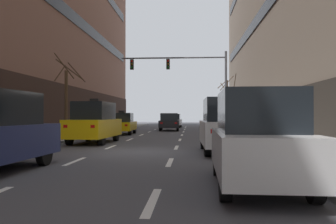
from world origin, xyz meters
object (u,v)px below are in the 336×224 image
at_px(car_driving_1, 173,121).
at_px(traffic_signal_0, 190,75).
at_px(taxi_driving_4, 94,123).
at_px(car_parked_1, 225,126).
at_px(taxi_driving_0, 122,124).
at_px(street_tree_1, 227,102).
at_px(car_parked_0, 257,139).
at_px(street_tree_0, 66,98).
at_px(car_driving_2, 169,122).

height_order(car_driving_1, traffic_signal_0, traffic_signal_0).
bearing_deg(taxi_driving_4, car_parked_1, -32.83).
distance_m(taxi_driving_0, street_tree_1, 14.04).
bearing_deg(car_driving_1, car_parked_0, -84.08).
bearing_deg(street_tree_0, taxi_driving_4, -52.40).
relative_size(car_parked_1, traffic_signal_0, 0.53).
height_order(car_driving_2, car_parked_1, car_parked_1).
relative_size(car_parked_0, street_tree_0, 0.78).
distance_m(car_parked_1, traffic_signal_0, 14.50).
bearing_deg(taxi_driving_0, car_driving_2, 63.74).
height_order(taxi_driving_0, street_tree_1, street_tree_1).
height_order(taxi_driving_4, traffic_signal_0, traffic_signal_0).
bearing_deg(car_parked_1, taxi_driving_4, 147.17).
xyz_separation_m(car_parked_0, traffic_signal_0, (-1.51, 20.54, 3.83)).
bearing_deg(traffic_signal_0, street_tree_1, 66.19).
distance_m(car_driving_2, traffic_signal_0, 7.21).
bearing_deg(car_driving_2, car_driving_1, 90.14).
bearing_deg(street_tree_1, traffic_signal_0, -113.81).
distance_m(taxi_driving_0, traffic_signal_0, 6.81).
relative_size(car_parked_0, car_parked_1, 0.92).
bearing_deg(taxi_driving_0, car_driving_1, 77.42).
bearing_deg(taxi_driving_0, car_parked_1, -61.64).
bearing_deg(car_parked_0, taxi_driving_4, 121.42).
xyz_separation_m(car_driving_1, taxi_driving_4, (-3.12, -23.40, 0.29)).
distance_m(car_driving_1, car_parked_0, 34.51).
bearing_deg(car_parked_1, taxi_driving_0, 118.36).
bearing_deg(traffic_signal_0, taxi_driving_4, -118.26).
relative_size(car_driving_1, street_tree_1, 0.78).
relative_size(taxi_driving_0, street_tree_1, 0.79).
xyz_separation_m(taxi_driving_4, car_parked_0, (6.68, -10.93, -0.10)).
relative_size(taxi_driving_0, traffic_signal_0, 0.53).
xyz_separation_m(taxi_driving_4, traffic_signal_0, (5.17, 9.61, 3.73)).
xyz_separation_m(car_driving_2, car_parked_0, (3.54, -26.19, 0.17)).
bearing_deg(street_tree_0, car_driving_2, 61.30).
height_order(taxi_driving_4, street_tree_0, street_tree_0).
height_order(taxi_driving_0, street_tree_0, street_tree_0).
bearing_deg(car_parked_0, car_driving_2, 97.70).
height_order(taxi_driving_0, traffic_signal_0, traffic_signal_0).
height_order(car_parked_0, traffic_signal_0, traffic_signal_0).
xyz_separation_m(taxi_driving_0, car_parked_0, (6.89, -19.39, 0.17)).
bearing_deg(car_driving_2, traffic_signal_0, -70.18).
distance_m(taxi_driving_0, car_driving_1, 15.30).
distance_m(taxi_driving_4, car_parked_0, 12.81).
xyz_separation_m(car_driving_1, car_parked_0, (3.56, -34.33, 0.18)).
relative_size(car_parked_1, street_tree_0, 0.84).
xyz_separation_m(car_parked_0, street_tree_0, (-9.73, 14.89, 1.67)).
relative_size(taxi_driving_0, street_tree_0, 0.84).
bearing_deg(car_parked_0, taxi_driving_0, 109.57).
xyz_separation_m(car_driving_2, street_tree_1, (6.03, 3.43, 2.14)).
xyz_separation_m(taxi_driving_0, street_tree_1, (9.39, 10.22, 2.15)).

